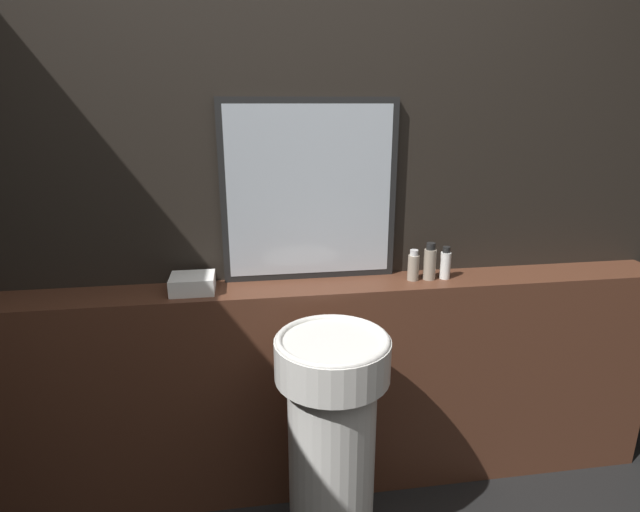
{
  "coord_description": "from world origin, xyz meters",
  "views": [
    {
      "loc": [
        -0.3,
        -0.44,
        1.65
      ],
      "look_at": [
        -0.04,
        1.3,
        1.1
      ],
      "focal_mm": 28.0,
      "sensor_mm": 36.0,
      "label": 1
    }
  ],
  "objects_px": {
    "pedestal_sink": "(332,444)",
    "shampoo_bottle": "(413,266)",
    "conditioner_bottle": "(430,263)",
    "mirror": "(310,192)",
    "towel_stack": "(193,283)",
    "lotion_bottle": "(445,264)"
  },
  "relations": [
    {
      "from": "pedestal_sink",
      "to": "shampoo_bottle",
      "type": "xyz_separation_m",
      "value": [
        0.4,
        0.39,
        0.51
      ]
    },
    {
      "from": "shampoo_bottle",
      "to": "conditioner_bottle",
      "type": "relative_size",
      "value": 0.83
    },
    {
      "from": "shampoo_bottle",
      "to": "mirror",
      "type": "bearing_deg",
      "value": 167.37
    },
    {
      "from": "pedestal_sink",
      "to": "conditioner_bottle",
      "type": "distance_m",
      "value": 0.8
    },
    {
      "from": "pedestal_sink",
      "to": "towel_stack",
      "type": "relative_size",
      "value": 5.49
    },
    {
      "from": "pedestal_sink",
      "to": "mirror",
      "type": "height_order",
      "value": "mirror"
    },
    {
      "from": "towel_stack",
      "to": "pedestal_sink",
      "type": "bearing_deg",
      "value": -39.25
    },
    {
      "from": "mirror",
      "to": "conditioner_bottle",
      "type": "bearing_deg",
      "value": -10.87
    },
    {
      "from": "lotion_bottle",
      "to": "mirror",
      "type": "bearing_deg",
      "value": 170.45
    },
    {
      "from": "pedestal_sink",
      "to": "shampoo_bottle",
      "type": "relative_size",
      "value": 7.12
    },
    {
      "from": "shampoo_bottle",
      "to": "towel_stack",
      "type": "bearing_deg",
      "value": 180.0
    },
    {
      "from": "pedestal_sink",
      "to": "mirror",
      "type": "bearing_deg",
      "value": 91.26
    },
    {
      "from": "shampoo_bottle",
      "to": "conditioner_bottle",
      "type": "bearing_deg",
      "value": 0.0
    },
    {
      "from": "mirror",
      "to": "shampoo_bottle",
      "type": "xyz_separation_m",
      "value": [
        0.41,
        -0.09,
        -0.3
      ]
    },
    {
      "from": "mirror",
      "to": "shampoo_bottle",
      "type": "relative_size",
      "value": 5.6
    },
    {
      "from": "lotion_bottle",
      "to": "shampoo_bottle",
      "type": "bearing_deg",
      "value": 180.0
    },
    {
      "from": "pedestal_sink",
      "to": "conditioner_bottle",
      "type": "relative_size",
      "value": 5.91
    },
    {
      "from": "conditioner_bottle",
      "to": "shampoo_bottle",
      "type": "bearing_deg",
      "value": -180.0
    },
    {
      "from": "conditioner_bottle",
      "to": "lotion_bottle",
      "type": "bearing_deg",
      "value": -0.0
    },
    {
      "from": "pedestal_sink",
      "to": "mirror",
      "type": "xyz_separation_m",
      "value": [
        -0.01,
        0.48,
        0.81
      ]
    },
    {
      "from": "towel_stack",
      "to": "lotion_bottle",
      "type": "bearing_deg",
      "value": -0.0
    },
    {
      "from": "mirror",
      "to": "towel_stack",
      "type": "xyz_separation_m",
      "value": [
        -0.47,
        -0.09,
        -0.33
      ]
    }
  ]
}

